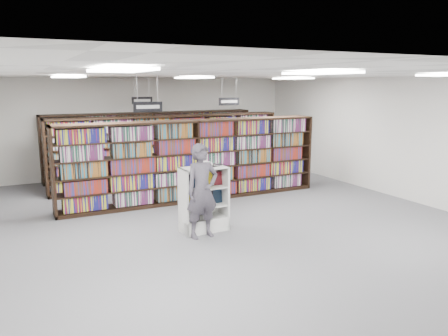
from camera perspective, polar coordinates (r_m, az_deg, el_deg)
name	(u,v)px	position (r m, az deg, el deg)	size (l,w,h in m)	color
floor	(230,220)	(9.83, 0.74, -6.86)	(12.00, 12.00, 0.00)	#535257
ceiling	(230,74)	(9.37, 0.79, 12.14)	(10.00, 12.00, 0.10)	white
wall_back	(149,126)	(15.03, -9.72, 5.37)	(10.00, 0.10, 3.20)	silver
wall_right	(397,138)	(12.53, 21.63, 3.72)	(0.10, 12.00, 3.20)	silver
bookshelf_row_near	(195,161)	(11.35, -3.83, 0.98)	(7.00, 0.60, 2.10)	black
bookshelf_row_mid	(169,150)	(13.20, -7.15, 2.30)	(7.00, 0.60, 2.10)	black
bookshelf_row_far	(153,144)	(14.80, -9.32, 3.16)	(7.00, 0.60, 2.10)	black
aisle_sign_left	(148,106)	(9.75, -9.91, 8.00)	(0.65, 0.02, 0.80)	#B2B2B7
aisle_sign_right	(229,101)	(12.73, 0.67, 8.77)	(0.65, 0.02, 0.80)	#B2B2B7
aisle_sign_center	(142,100)	(13.87, -10.64, 8.76)	(0.65, 0.02, 0.80)	#B2B2B7
troffer_front_left	(121,70)	(5.49, -13.36, 12.38)	(0.60, 1.20, 0.04)	white
troffer_front_center	(321,73)	(6.83, 12.55, 12.05)	(0.60, 1.20, 0.04)	white
troffer_back_left	(68,77)	(10.42, -19.72, 11.17)	(0.60, 1.20, 0.04)	white
troffer_back_center	(194,78)	(11.19, -3.97, 11.69)	(0.60, 1.20, 0.04)	white
troffer_back_right	(293,78)	(12.63, 8.98, 11.48)	(0.60, 1.20, 0.04)	white
endcap_display	(203,209)	(9.07, -2.72, -5.34)	(0.98, 0.52, 1.35)	silver
open_book	(207,165)	(8.92, -2.29, 0.44)	(0.63, 0.50, 0.13)	black
shopper	(202,191)	(8.57, -2.87, -3.02)	(0.68, 0.45, 1.87)	#4E4954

